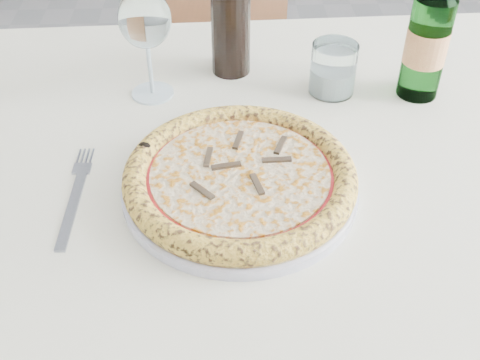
{
  "coord_description": "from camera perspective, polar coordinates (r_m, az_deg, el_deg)",
  "views": [
    {
      "loc": [
        0.16,
        -0.53,
        1.29
      ],
      "look_at": [
        0.18,
        0.07,
        0.78
      ],
      "focal_mm": 45.0,
      "sensor_mm": 36.0,
      "label": 1
    }
  ],
  "objects": [
    {
      "name": "beer_bottle",
      "position": [
        1.0,
        17.43,
        12.85
      ],
      "size": [
        0.07,
        0.07,
        0.26
      ],
      "color": "#408045",
      "rests_on": "dining_table"
    },
    {
      "name": "wine_glass",
      "position": [
        0.96,
        -9.01,
        14.65
      ],
      "size": [
        0.08,
        0.08,
        0.18
      ],
      "color": "silver",
      "rests_on": "dining_table"
    },
    {
      "name": "chair_far",
      "position": [
        1.73,
        -0.61,
        14.24
      ],
      "size": [
        0.54,
        0.54,
        0.93
      ],
      "color": "brown",
      "rests_on": "floor"
    },
    {
      "name": "wine_bottle",
      "position": [
        1.02,
        -0.91,
        15.97
      ],
      "size": [
        0.07,
        0.07,
        0.27
      ],
      "color": "black",
      "rests_on": "dining_table"
    },
    {
      "name": "tumbler",
      "position": [
        1.01,
        8.79,
        10.1
      ],
      "size": [
        0.07,
        0.07,
        0.08
      ],
      "color": "white",
      "rests_on": "dining_table"
    },
    {
      "name": "pizza",
      "position": [
        0.8,
        -0.0,
        0.35
      ],
      "size": [
        0.31,
        0.31,
        0.03
      ],
      "color": "#DBC37A",
      "rests_on": "plate"
    },
    {
      "name": "plate",
      "position": [
        0.81,
        -0.0,
        -0.6
      ],
      "size": [
        0.32,
        0.32,
        0.02
      ],
      "color": "white",
      "rests_on": "dining_table"
    },
    {
      "name": "dining_table",
      "position": [
        0.95,
        -0.25,
        -1.19
      ],
      "size": [
        1.43,
        0.88,
        0.76
      ],
      "color": "brown",
      "rests_on": "floor"
    },
    {
      "name": "fork",
      "position": [
        0.83,
        -15.38,
        -1.51
      ],
      "size": [
        0.03,
        0.21,
        0.0
      ],
      "color": "#9098AA",
      "rests_on": "dining_table"
    }
  ]
}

